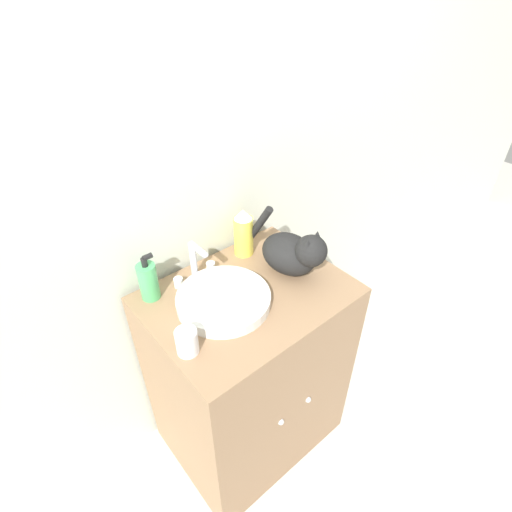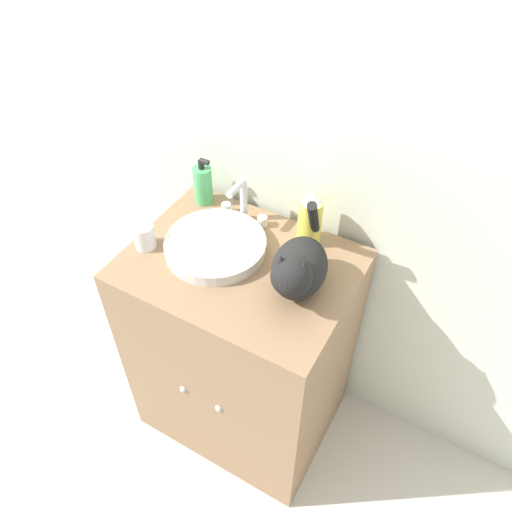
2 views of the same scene
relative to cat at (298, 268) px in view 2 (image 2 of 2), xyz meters
name	(u,v)px [view 2 (image 2 of 2)]	position (x,y,z in m)	size (l,w,h in m)	color
ground_plane	(210,461)	(-0.19, -0.25, -0.95)	(8.00, 8.00, 0.00)	beige
wall_back	(292,101)	(-0.19, 0.32, 0.30)	(6.00, 0.05, 2.50)	silver
vanity_cabinet	(242,348)	(-0.19, 0.01, -0.52)	(0.68, 0.53, 0.86)	#8C6B4C
sink_basin	(215,245)	(-0.29, 0.03, -0.07)	(0.31, 0.31, 0.04)	silver
faucet	(242,203)	(-0.29, 0.19, -0.02)	(0.17, 0.10, 0.16)	silver
cat	(298,268)	(0.00, 0.00, 0.00)	(0.19, 0.34, 0.23)	black
soap_bottle	(203,184)	(-0.45, 0.21, -0.02)	(0.06, 0.06, 0.17)	#4CB266
spray_bottle	(310,218)	(-0.06, 0.20, 0.00)	(0.07, 0.07, 0.19)	#EADB4C
cup	(144,236)	(-0.48, -0.07, -0.05)	(0.06, 0.06, 0.08)	white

